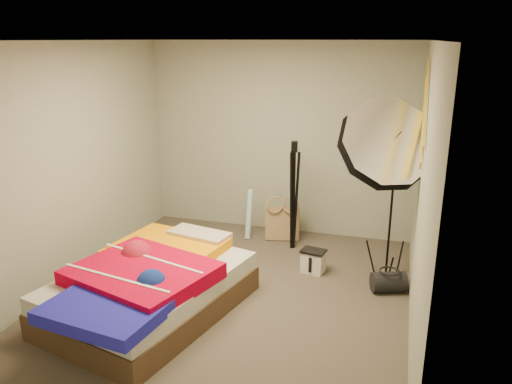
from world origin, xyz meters
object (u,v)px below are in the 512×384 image
at_px(wrapping_roll, 249,214).
at_px(camera_case, 313,262).
at_px(bed, 150,286).
at_px(photo_umbrella, 385,146).
at_px(tote_bag, 282,223).
at_px(camera_tripod, 294,188).
at_px(duffel_bag, 389,282).

distance_m(wrapping_roll, camera_case, 1.27).
bearing_deg(camera_case, bed, -125.38).
height_order(bed, photo_umbrella, photo_umbrella).
distance_m(tote_bag, photo_umbrella, 1.98).
bearing_deg(tote_bag, camera_tripod, -65.55).
relative_size(wrapping_roll, duffel_bag, 1.87).
bearing_deg(bed, camera_case, 44.40).
height_order(wrapping_roll, duffel_bag, wrapping_roll).
xyz_separation_m(bed, photo_umbrella, (2.01, 1.29, 1.21)).
bearing_deg(tote_bag, camera_case, -69.70).
bearing_deg(camera_case, duffel_bag, -4.83).
distance_m(tote_bag, camera_tripod, 0.64).
bearing_deg(tote_bag, wrapping_roll, 177.51).
distance_m(camera_case, camera_tripod, 0.97).
bearing_deg(wrapping_roll, bed, -99.09).
bearing_deg(duffel_bag, bed, -173.40).
bearing_deg(photo_umbrella, camera_tripod, 149.78).
distance_m(duffel_bag, photo_umbrella, 1.40).
relative_size(camera_case, photo_umbrella, 0.12).
height_order(duffel_bag, photo_umbrella, photo_umbrella).
xyz_separation_m(bed, camera_tripod, (0.95, 1.90, 0.50)).
height_order(camera_case, photo_umbrella, photo_umbrella).
relative_size(duffel_bag, camera_tripod, 0.26).
distance_m(bed, camera_tripod, 2.18).
relative_size(wrapping_roll, bed, 0.29).
bearing_deg(photo_umbrella, duffel_bag, -54.65).
distance_m(tote_bag, camera_case, 1.03).
bearing_deg(tote_bag, photo_umbrella, -47.97).
xyz_separation_m(wrapping_roll, bed, (-0.33, -2.07, -0.05)).
bearing_deg(wrapping_roll, tote_bag, 10.79).
bearing_deg(bed, camera_tripod, 63.40).
distance_m(camera_case, photo_umbrella, 1.53).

